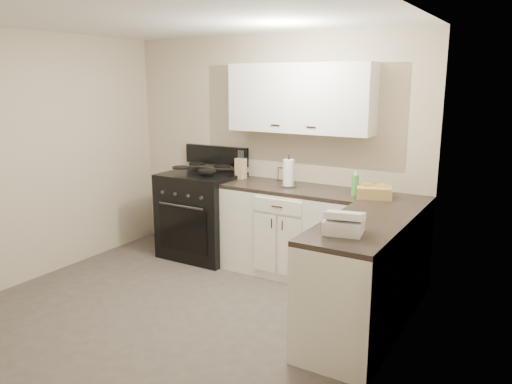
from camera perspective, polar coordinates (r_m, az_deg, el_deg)
The scene contains 20 objects.
floor at distance 4.52m, azimuth -9.97°, elevation -14.08°, with size 3.60×3.60×0.00m, color #473F38.
ceiling at distance 4.07m, azimuth -11.39°, elevation 19.18°, with size 3.60×3.60×0.00m, color white.
wall_back at distance 5.58m, azimuth 1.66°, elevation 4.73°, with size 3.60×3.60×0.00m, color beige.
wall_right at distance 3.25m, azimuth 14.04°, elevation -1.49°, with size 3.60×3.60×0.00m, color beige.
wall_left at distance 5.46m, azimuth -25.01°, elevation 3.37°, with size 3.60×3.60×0.00m, color beige.
base_cabinets_back at distance 5.30m, azimuth 4.05°, elevation -4.61°, with size 1.55×0.60×0.90m, color white.
base_cabinets_right at distance 4.35m, azimuth 12.97°, elevation -8.86°, with size 0.60×1.90×0.90m, color white.
countertop_back at distance 5.18m, azimuth 4.13°, elevation 0.36°, with size 1.55×0.60×0.04m, color black.
countertop_right at distance 4.20m, azimuth 13.29°, elevation -2.88°, with size 0.60×1.90×0.04m, color black.
upper_cabinets at distance 5.20m, azimuth 5.05°, elevation 10.63°, with size 1.55×0.30×0.70m, color white.
stove at distance 5.85m, azimuth -6.08°, elevation -2.86°, with size 0.86×0.74×1.04m, color black.
knife_block at distance 5.58m, azimuth -1.75°, elevation 2.70°, with size 0.10×0.09×0.23m, color tan.
paper_towel at distance 5.17m, azimuth 3.73°, elevation 2.17°, with size 0.12×0.12×0.28m, color white.
soap_bottle at distance 4.84m, azimuth 11.25°, elevation 0.75°, with size 0.07×0.07×0.20m, color green.
picture_frame at distance 5.48m, azimuth 3.10°, elevation 2.06°, with size 0.12×0.02×0.15m, color black.
wicker_basket at distance 4.80m, azimuth 13.34°, elevation -0.05°, with size 0.32×0.21×0.11m, color tan.
countertop_grill at distance 3.67m, azimuth 9.98°, elevation -3.86°, with size 0.27×0.25×0.10m, color white.
glass_jar at distance 3.74m, azimuth 11.23°, elevation -3.34°, with size 0.08×0.08×0.14m, color silver.
oven_mitt_near at distance 3.99m, azimuth 6.13°, elevation -10.39°, with size 0.02×0.16×0.28m, color black.
oven_mitt_far at distance 4.09m, azimuth 6.79°, elevation -9.91°, with size 0.02×0.13×0.22m, color black.
Camera 1 is at (2.68, -3.02, 2.03)m, focal length 35.00 mm.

